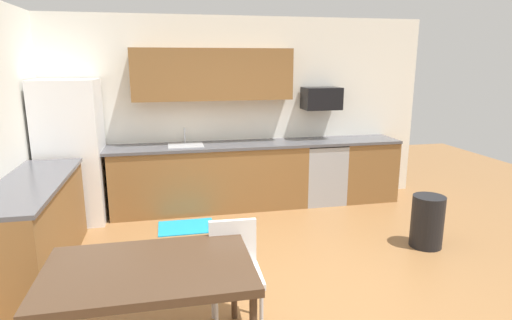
{
  "coord_description": "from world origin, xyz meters",
  "views": [
    {
      "loc": [
        -0.97,
        -3.52,
        2.09
      ],
      "look_at": [
        0.0,
        1.0,
        1.0
      ],
      "focal_mm": 29.79,
      "sensor_mm": 36.0,
      "label": 1
    }
  ],
  "objects": [
    {
      "name": "wall_back",
      "position": [
        0.0,
        2.65,
        1.35
      ],
      "size": [
        5.8,
        0.1,
        2.7
      ],
      "primitive_type": "cube",
      "color": "white",
      "rests_on": "ground"
    },
    {
      "name": "sink_basin",
      "position": [
        -0.72,
        2.3,
        0.88
      ],
      "size": [
        0.48,
        0.4,
        0.14
      ],
      "primitive_type": "cube",
      "color": "#A5A8AD",
      "rests_on": "countertop_back"
    },
    {
      "name": "countertop_back",
      "position": [
        0.0,
        2.3,
        0.92
      ],
      "size": [
        4.8,
        0.64,
        0.04
      ],
      "primitive_type": "cube",
      "color": "#4C4C51",
      "rests_on": "cabinet_run_back"
    },
    {
      "name": "trash_bin",
      "position": [
        1.89,
        0.51,
        0.3
      ],
      "size": [
        0.36,
        0.36,
        0.6
      ],
      "primitive_type": "cylinder",
      "color": "black",
      "rests_on": "ground"
    },
    {
      "name": "upper_cabinets_back",
      "position": [
        -0.3,
        2.43,
        1.9
      ],
      "size": [
        2.2,
        0.34,
        0.7
      ],
      "primitive_type": "cube",
      "color": "brown"
    },
    {
      "name": "cabinet_run_back",
      "position": [
        -0.38,
        2.3,
        0.45
      ],
      "size": [
        2.73,
        0.6,
        0.9
      ],
      "primitive_type": "cube",
      "color": "brown",
      "rests_on": "ground"
    },
    {
      "name": "refrigerator",
      "position": [
        -2.18,
        2.22,
        0.93
      ],
      "size": [
        0.76,
        0.7,
        1.86
      ],
      "primitive_type": "cube",
      "color": "white",
      "rests_on": "ground"
    },
    {
      "name": "cabinet_run_back_right",
      "position": [
        1.99,
        2.3,
        0.45
      ],
      "size": [
        0.82,
        0.6,
        0.9
      ],
      "primitive_type": "cube",
      "color": "brown",
      "rests_on": "ground"
    },
    {
      "name": "floor_mat",
      "position": [
        -0.78,
        1.65,
        0.01
      ],
      "size": [
        0.7,
        0.5,
        0.01
      ],
      "primitive_type": "cube",
      "color": "#198CBF",
      "rests_on": "ground"
    },
    {
      "name": "oven_range",
      "position": [
        1.28,
        2.3,
        0.46
      ],
      "size": [
        0.6,
        0.6,
        0.91
      ],
      "color": "#999BA0",
      "rests_on": "ground"
    },
    {
      "name": "dining_table",
      "position": [
        -1.13,
        -0.81,
        0.67
      ],
      "size": [
        1.4,
        0.9,
        0.73
      ],
      "color": "#422D1E",
      "rests_on": "ground"
    },
    {
      "name": "cabinet_run_left",
      "position": [
        -2.3,
        0.8,
        0.45
      ],
      "size": [
        0.6,
        2.0,
        0.9
      ],
      "primitive_type": "cube",
      "color": "brown",
      "rests_on": "ground"
    },
    {
      "name": "countertop_left",
      "position": [
        -2.3,
        0.8,
        0.92
      ],
      "size": [
        0.64,
        2.0,
        0.04
      ],
      "primitive_type": "cube",
      "color": "#4C4C51",
      "rests_on": "cabinet_run_left"
    },
    {
      "name": "sink_faucet",
      "position": [
        -0.72,
        2.48,
        1.04
      ],
      "size": [
        0.02,
        0.02,
        0.24
      ],
      "primitive_type": "cylinder",
      "color": "#B2B5BA",
      "rests_on": "countertop_back"
    },
    {
      "name": "ground_plane",
      "position": [
        0.0,
        0.0,
        0.0
      ],
      "size": [
        12.0,
        12.0,
        0.0
      ],
      "primitive_type": "plane",
      "color": "olive"
    },
    {
      "name": "chair_near_table",
      "position": [
        -0.49,
        -0.49,
        0.5
      ],
      "size": [
        0.41,
        0.41,
        0.85
      ],
      "color": "white",
      "rests_on": "ground"
    },
    {
      "name": "microwave",
      "position": [
        1.28,
        2.4,
        1.55
      ],
      "size": [
        0.54,
        0.36,
        0.32
      ],
      "primitive_type": "cube",
      "color": "black"
    }
  ]
}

